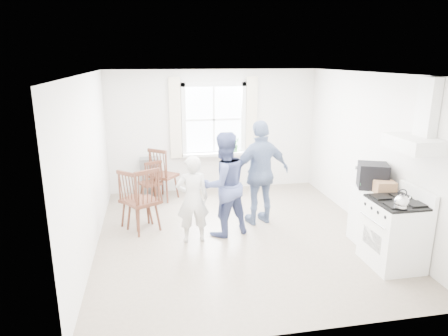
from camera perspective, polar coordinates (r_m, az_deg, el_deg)
room_shell at (r=6.25m, az=2.14°, el=1.37°), size 4.62×5.12×2.64m
window_assembly at (r=8.58m, az=-1.44°, el=6.32°), size 1.88×0.24×1.70m
range_hood at (r=5.77m, az=25.94°, el=4.73°), size 0.45×0.76×0.94m
shelf_unit at (r=8.59m, az=-10.52°, el=-1.19°), size 0.40×0.30×0.80m
gas_stove at (r=6.07m, az=23.13°, el=-8.50°), size 0.68×0.76×1.12m
kettle at (r=5.61m, az=24.02°, el=-4.43°), size 0.19×0.19×0.26m
low_cabinet at (r=6.66m, az=20.32°, el=-6.41°), size 0.50×0.55×0.90m
stereo_stack at (r=6.48m, az=20.49°, el=-1.04°), size 0.54×0.51×0.38m
cardboard_box at (r=6.29m, az=21.99°, el=-2.61°), size 0.31×0.24×0.18m
windsor_chair_a at (r=7.96m, az=-10.20°, el=-1.37°), size 0.51×0.50×0.90m
windsor_chair_b at (r=6.91m, az=-13.20°, el=-3.51°), size 0.60×0.60×1.03m
windsor_chair_c at (r=6.65m, az=-11.14°, el=-3.65°), size 0.63×0.63×1.11m
person_left at (r=6.23m, az=-4.51°, el=-4.48°), size 0.53×0.53×1.40m
person_mid at (r=6.42m, az=-0.05°, el=-2.37°), size 1.06×1.06×1.71m
person_right at (r=6.89m, az=5.29°, el=-0.72°), size 1.27×1.27×1.82m
potted_plant at (r=8.66m, az=1.72°, el=3.38°), size 0.24×0.24×0.33m
windsor_chair_d at (r=8.12m, az=-9.08°, el=-0.13°), size 0.64×0.64×1.10m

